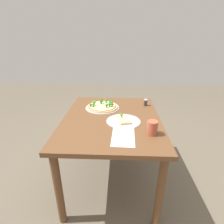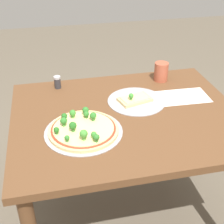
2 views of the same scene
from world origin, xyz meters
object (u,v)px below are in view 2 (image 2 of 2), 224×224
dining_table (127,130)px  pizza_tray_whole (83,129)px  drinking_cup (161,72)px  condiment_shaker (57,82)px  pizza_tray_slice (136,100)px

dining_table → pizza_tray_whole: 0.28m
dining_table → drinking_cup: 0.45m
drinking_cup → condiment_shaker: 0.60m
pizza_tray_slice → drinking_cup: drinking_cup is taller
dining_table → pizza_tray_slice: 0.17m
condiment_shaker → dining_table: bearing=131.7°
dining_table → condiment_shaker: (0.31, -0.35, 0.13)m
pizza_tray_whole → pizza_tray_slice: size_ratio=1.17×
pizza_tray_slice → condiment_shaker: size_ratio=4.23×
dining_table → condiment_shaker: size_ratio=15.72×
dining_table → pizza_tray_slice: pizza_tray_slice is taller
pizza_tray_slice → drinking_cup: (-0.21, -0.21, 0.05)m
pizza_tray_slice → pizza_tray_whole: bearing=34.9°
pizza_tray_whole → drinking_cup: drinking_cup is taller
pizza_tray_whole → condiment_shaker: same height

